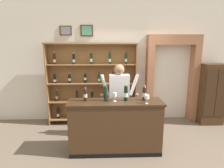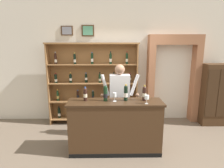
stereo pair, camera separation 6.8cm
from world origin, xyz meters
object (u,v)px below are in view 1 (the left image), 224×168
object	(u,v)px
tasting_bottle_rosso	(126,93)
wine_glass_spare	(147,97)
tasting_counter	(115,127)
tasting_bottle_grappa	(144,93)
wine_glass_center	(115,95)
tasting_bottle_super_tuscan	(85,94)
side_cabinet	(211,94)
shopkeeper	(119,93)
tasting_bottle_bianco	(106,93)
wine_shelf	(92,83)

from	to	relation	value
tasting_bottle_rosso	wine_glass_spare	distance (m)	0.42
tasting_counter	tasting_bottle_grappa	xyz separation A→B (m)	(0.56, 0.05, 0.66)
tasting_counter	wine_glass_center	bearing A→B (deg)	159.65
wine_glass_spare	tasting_bottle_rosso	bearing A→B (deg)	150.59
tasting_bottle_super_tuscan	tasting_bottle_grappa	distance (m)	1.13
tasting_bottle_grappa	wine_glass_center	world-z (taller)	tasting_bottle_grappa
side_cabinet	tasting_bottle_super_tuscan	xyz separation A→B (m)	(-3.18, -1.24, 0.36)
shopkeeper	tasting_bottle_bianco	xyz separation A→B (m)	(-0.30, -0.55, 0.14)
tasting_bottle_rosso	tasting_counter	bearing A→B (deg)	-166.47
tasting_bottle_super_tuscan	wine_glass_spare	world-z (taller)	tasting_bottle_super_tuscan
tasting_bottle_bianco	wine_glass_spare	bearing A→B (deg)	-14.39
side_cabinet	shopkeeper	bearing A→B (deg)	-164.16
tasting_counter	shopkeeper	distance (m)	0.80
tasting_bottle_rosso	wine_shelf	bearing A→B (deg)	118.21
tasting_counter	tasting_bottle_grappa	distance (m)	0.87
tasting_counter	shopkeeper	bearing A→B (deg)	78.99
wine_shelf	tasting_bottle_rosso	bearing A→B (deg)	-61.79
tasting_bottle_rosso	wine_glass_center	bearing A→B (deg)	-168.43
tasting_bottle_super_tuscan	tasting_bottle_bianco	size ratio (longest dim) A/B	0.82
wine_shelf	tasting_bottle_bianco	size ratio (longest dim) A/B	7.08
shopkeeper	tasting_counter	bearing A→B (deg)	-101.01
tasting_bottle_bianco	wine_glass_spare	world-z (taller)	tasting_bottle_bianco
shopkeeper	tasting_bottle_super_tuscan	bearing A→B (deg)	-142.02
tasting_bottle_rosso	tasting_bottle_grappa	distance (m)	0.36
side_cabinet	shopkeeper	xyz separation A→B (m)	(-2.49, -0.71, 0.24)
side_cabinet	tasting_bottle_rosso	distance (m)	2.74
wine_glass_center	wine_shelf	bearing A→B (deg)	110.23
tasting_counter	wine_glass_center	distance (m)	0.63
side_cabinet	wine_glass_spare	distance (m)	2.53
wine_shelf	tasting_bottle_super_tuscan	xyz separation A→B (m)	(-0.04, -1.37, 0.06)
side_cabinet	tasting_bottle_grappa	bearing A→B (deg)	-148.76
wine_shelf	tasting_counter	bearing A→B (deg)	-69.39
tasting_bottle_bianco	side_cabinet	bearing A→B (deg)	24.28
tasting_bottle_bianco	wine_glass_center	size ratio (longest dim) A/B	1.97
shopkeeper	tasting_bottle_super_tuscan	world-z (taller)	shopkeeper
tasting_counter	tasting_bottle_rosso	world-z (taller)	tasting_bottle_rosso
tasting_bottle_rosso	wine_glass_center	xyz separation A→B (m)	(-0.21, -0.04, -0.04)
shopkeeper	side_cabinet	bearing A→B (deg)	15.84
tasting_counter	wine_glass_spare	size ratio (longest dim) A/B	11.19
wine_shelf	tasting_bottle_rosso	size ratio (longest dim) A/B	7.35
wine_shelf	tasting_bottle_grappa	bearing A→B (deg)	-51.30
wine_shelf	wine_glass_spare	distance (m)	1.92
tasting_counter	tasting_bottle_rosso	distance (m)	0.70
side_cabinet	tasting_bottle_bianco	distance (m)	3.09
tasting_bottle_grappa	wine_glass_center	distance (m)	0.58
tasting_counter	tasting_bottle_bianco	size ratio (longest dim) A/B	5.48
side_cabinet	tasting_bottle_bianco	xyz separation A→B (m)	(-2.79, -1.26, 0.38)
side_cabinet	wine_glass_spare	size ratio (longest dim) A/B	9.93
tasting_counter	tasting_bottle_rosso	bearing A→B (deg)	13.53
tasting_bottle_super_tuscan	shopkeeper	bearing A→B (deg)	37.98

